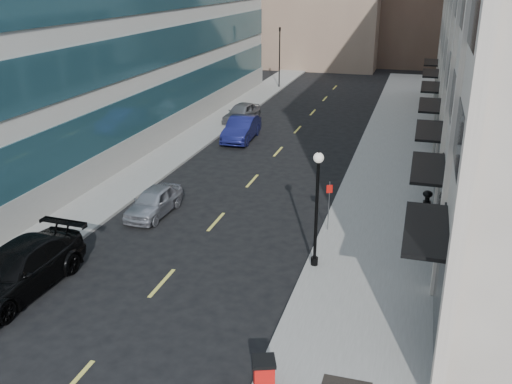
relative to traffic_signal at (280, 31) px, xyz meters
The scene contains 12 objects.
sidewalk_right 31.38m from the traffic_signal, 65.10° to the right, with size 5.00×80.00×0.15m, color gray.
sidewalk_left 28.58m from the traffic_signal, 92.05° to the right, with size 3.00×80.00×0.15m, color gray.
road_centerline 32.00m from the traffic_signal, 79.94° to the right, with size 0.15×68.20×0.01m.
traffic_signal is the anchor object (origin of this frame).
car_black_pickup 42.28m from the traffic_signal, 89.05° to the right, with size 2.45×6.02×1.75m, color black.
car_silver_sedan 34.45m from the traffic_signal, 86.13° to the right, with size 1.60×3.97×1.35m, color #9E9FA7.
car_blue_sedan 20.72m from the traffic_signal, 83.44° to the right, with size 1.75×5.02×1.65m, color #161953.
car_grey_sedan 15.74m from the traffic_signal, 87.31° to the right, with size 1.79×4.44×1.51m, color slate.
trash_bin 46.44m from the traffic_signal, 76.34° to the right, with size 0.81×0.81×1.03m.
lamppost 38.84m from the traffic_signal, 73.73° to the right, with size 0.40×0.40×4.79m.
sign_post 35.62m from the traffic_signal, 72.23° to the right, with size 0.26×0.13×2.32m.
urn_planter 33.22m from the traffic_signal, 62.60° to the right, with size 0.49×0.49×0.69m.
Camera 1 is at (8.82, -9.30, 11.02)m, focal length 40.00 mm.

